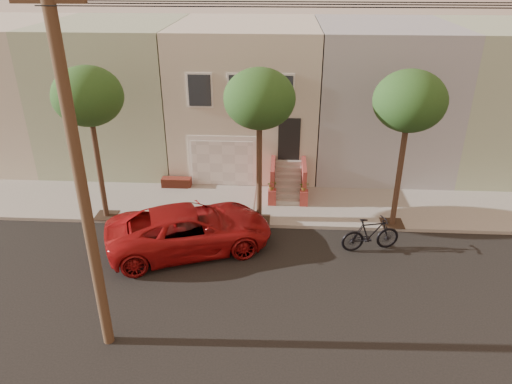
{
  "coord_description": "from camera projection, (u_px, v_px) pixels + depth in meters",
  "views": [
    {
      "loc": [
        1.86,
        -13.43,
        9.98
      ],
      "look_at": [
        0.92,
        3.0,
        1.88
      ],
      "focal_mm": 33.41,
      "sensor_mm": 36.0,
      "label": 1
    }
  ],
  "objects": [
    {
      "name": "pickup_truck",
      "position": [
        190.0,
        229.0,
        17.85
      ],
      "size": [
        6.73,
        4.72,
        1.71
      ],
      "primitive_type": "imported",
      "rotation": [
        0.0,
        0.0,
        1.91
      ],
      "color": "maroon",
      "rests_on": "ground"
    },
    {
      "name": "motorcycle",
      "position": [
        371.0,
        234.0,
        17.85
      ],
      "size": [
        2.35,
        1.13,
        1.36
      ],
      "primitive_type": "imported",
      "rotation": [
        0.0,
        0.0,
        1.8
      ],
      "color": "black",
      "rests_on": "ground"
    },
    {
      "name": "sidewalk",
      "position": [
        238.0,
        205.0,
        21.29
      ],
      "size": [
        40.0,
        3.7,
        0.15
      ],
      "primitive_type": "cube",
      "color": "gray",
      "rests_on": "ground"
    },
    {
      "name": "house_row",
      "position": [
        247.0,
        93.0,
        24.95
      ],
      "size": [
        33.1,
        11.7,
        7.0
      ],
      "color": "#BDB5A2",
      "rests_on": "sidewalk"
    },
    {
      "name": "tree_left",
      "position": [
        88.0,
        97.0,
        17.99
      ],
      "size": [
        2.7,
        2.57,
        6.3
      ],
      "color": "#2D2116",
      "rests_on": "sidewalk"
    },
    {
      "name": "ground",
      "position": [
        225.0,
        278.0,
        16.53
      ],
      "size": [
        90.0,
        90.0,
        0.0
      ],
      "primitive_type": "plane",
      "color": "black",
      "rests_on": "ground"
    },
    {
      "name": "tree_mid",
      "position": [
        259.0,
        100.0,
        17.65
      ],
      "size": [
        2.7,
        2.57,
        6.3
      ],
      "color": "#2D2116",
      "rests_on": "sidewalk"
    },
    {
      "name": "tree_right",
      "position": [
        410.0,
        102.0,
        17.37
      ],
      "size": [
        2.7,
        2.57,
        6.3
      ],
      "color": "#2D2116",
      "rests_on": "sidewalk"
    }
  ]
}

